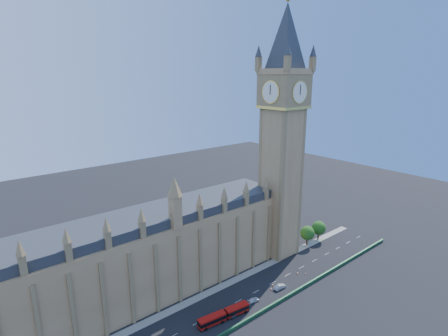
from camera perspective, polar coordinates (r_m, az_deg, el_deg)
ground at (r=116.95m, az=0.73°, el=-21.65°), size 400.00×400.00×0.00m
palace_westminster at (r=114.69m, az=-16.73°, el=-14.89°), size 120.00×20.00×28.00m
elizabeth_tower at (r=131.72m, az=9.61°, el=8.10°), size 20.59×20.59×105.00m
bridge_parapet at (r=111.29m, az=4.00°, el=-23.47°), size 160.00×0.60×1.20m
kerb_north at (r=122.95m, az=-2.31°, el=-19.57°), size 160.00×3.00×0.16m
tree_east_near at (r=153.51m, az=13.48°, el=-10.20°), size 6.00×6.00×8.50m
tree_east_far at (r=159.51m, az=15.25°, el=-9.34°), size 6.00×6.00×8.50m
red_bus at (r=111.17m, az=-0.00°, el=-22.90°), size 16.88×4.43×2.84m
car_grey at (r=112.92m, az=1.82°, el=-22.73°), size 4.22×1.90×1.41m
car_silver at (r=125.56m, az=9.12°, el=-18.59°), size 4.67×1.94×1.50m
car_white at (r=118.80m, az=4.81°, el=-20.68°), size 4.38×2.10×1.23m
cone_a at (r=134.45m, az=11.91°, el=-16.47°), size 0.53×0.53×0.78m
cone_b at (r=126.77m, az=7.99°, el=-18.38°), size 0.56×0.56×0.79m
cone_c at (r=124.72m, az=7.69°, el=-19.00°), size 0.46×0.46×0.72m
cone_d at (r=135.02m, az=13.14°, el=-16.44°), size 0.42×0.42×0.63m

